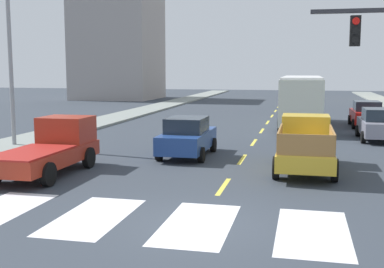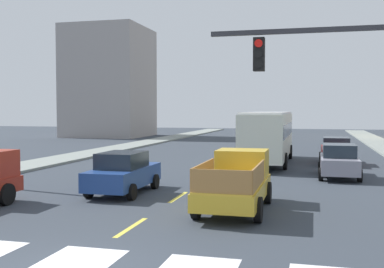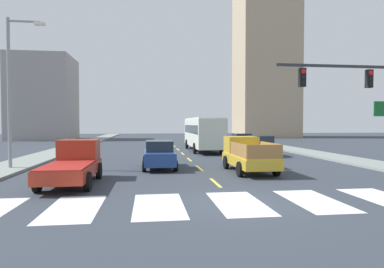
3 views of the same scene
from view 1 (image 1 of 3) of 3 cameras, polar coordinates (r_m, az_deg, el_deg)
name	(u,v)px [view 1 (image 1 of 3)]	position (r m, az deg, el deg)	size (l,w,h in m)	color
ground_plane	(198,224)	(12.35, 0.67, -10.37)	(160.00, 160.00, 0.00)	#323942
sidewalk_left	(81,127)	(32.89, -12.69, 0.84)	(2.89, 110.00, 0.15)	gray
crosswalk_stripe_2	(93,216)	(13.18, -11.34, -9.34)	(1.68, 3.61, 0.01)	silver
crosswalk_stripe_3	(198,224)	(12.34, 0.67, -10.35)	(1.68, 3.61, 0.01)	silver
crosswalk_stripe_4	(313,232)	(12.10, 13.83, -10.95)	(1.68, 3.61, 0.01)	silver
lane_dash_0	(223,186)	(16.13, 3.66, -6.09)	(0.16, 2.40, 0.01)	yellow
lane_dash_1	(242,159)	(20.98, 5.83, -2.93)	(0.16, 2.40, 0.01)	yellow
lane_dash_2	(254,142)	(25.89, 7.17, -0.97)	(0.16, 2.40, 0.01)	yellow
lane_dash_3	(262,131)	(30.82, 8.09, 0.37)	(0.16, 2.40, 0.01)	yellow
lane_dash_4	(268,122)	(35.78, 8.75, 1.34)	(0.16, 2.40, 0.01)	yellow
lane_dash_5	(272,116)	(40.74, 9.25, 2.07)	(0.16, 2.40, 0.01)	yellow
lane_dash_6	(275,111)	(45.71, 9.64, 2.65)	(0.16, 2.40, 0.01)	yellow
lane_dash_7	(278,107)	(50.69, 9.96, 3.11)	(0.16, 2.40, 0.01)	yellow
pickup_stakebed	(305,145)	(19.21, 12.98, -1.23)	(2.18, 5.20, 1.96)	gold
pickup_dark	(52,148)	(18.86, -15.94, -1.53)	(2.18, 5.20, 1.96)	#A02B1A
city_bus	(302,97)	(33.34, 12.56, 4.17)	(2.72, 10.80, 3.32)	silver
sedan_near_right	(379,124)	(28.18, 20.79, 1.05)	(2.02, 4.40, 1.72)	gray
sedan_far	(187,137)	(21.53, -0.53, -0.32)	(2.02, 4.40, 1.72)	navy
sedan_near_left	(366,114)	(34.46, 19.54, 2.20)	(2.02, 4.40, 1.72)	red
streetlight_left	(13,44)	(25.26, -20.05, 9.73)	(2.20, 0.28, 9.00)	gray
block_mid_left	(118,43)	(64.73, -8.54, 10.34)	(9.72, 9.95, 14.17)	gray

